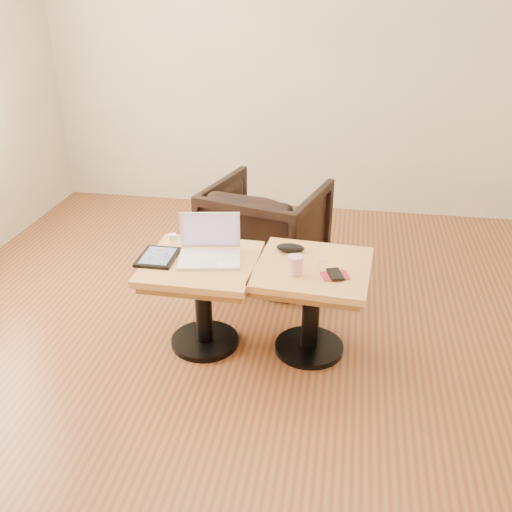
% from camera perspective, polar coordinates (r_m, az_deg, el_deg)
% --- Properties ---
extents(room_shell, '(4.52, 4.52, 2.71)m').
position_cam_1_polar(room_shell, '(2.66, 1.68, 14.38)').
color(room_shell, brown).
rests_on(room_shell, ground).
extents(side_table_left, '(0.60, 0.60, 0.53)m').
position_cam_1_polar(side_table_left, '(3.11, -5.40, -2.61)').
color(side_table_left, black).
rests_on(side_table_left, ground).
extents(side_table_right, '(0.63, 0.63, 0.53)m').
position_cam_1_polar(side_table_right, '(3.06, 5.62, -3.17)').
color(side_table_right, black).
rests_on(side_table_right, ground).
extents(laptop, '(0.37, 0.31, 0.23)m').
position_cam_1_polar(laptop, '(3.05, -4.66, 0.63)').
color(laptop, white).
rests_on(laptop, side_table_left).
extents(tablet, '(0.20, 0.25, 0.02)m').
position_cam_1_polar(tablet, '(3.09, -9.78, -0.10)').
color(tablet, black).
rests_on(tablet, side_table_left).
extents(charging_adapter, '(0.06, 0.06, 0.03)m').
position_cam_1_polar(charging_adapter, '(3.31, -8.36, 1.94)').
color(charging_adapter, white).
rests_on(charging_adapter, side_table_left).
extents(glasses_case, '(0.16, 0.07, 0.05)m').
position_cam_1_polar(glasses_case, '(3.12, 3.47, 0.82)').
color(glasses_case, black).
rests_on(glasses_case, side_table_right).
extents(striped_cup, '(0.10, 0.10, 0.10)m').
position_cam_1_polar(striped_cup, '(2.88, 3.93, -0.92)').
color(striped_cup, '#DC658D').
rests_on(striped_cup, side_table_right).
extents(earbuds_tangle, '(0.07, 0.04, 0.01)m').
position_cam_1_polar(earbuds_tangle, '(3.04, 6.52, -0.44)').
color(earbuds_tangle, white).
rests_on(earbuds_tangle, side_table_right).
extents(phone_on_sleeve, '(0.16, 0.14, 0.02)m').
position_cam_1_polar(phone_on_sleeve, '(2.90, 7.92, -1.88)').
color(phone_on_sleeve, maroon).
rests_on(phone_on_sleeve, side_table_right).
extents(armchair, '(0.88, 0.90, 0.67)m').
position_cam_1_polar(armchair, '(3.88, 0.99, 2.59)').
color(armchair, black).
rests_on(armchair, ground).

